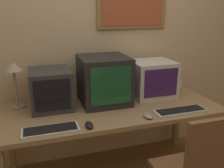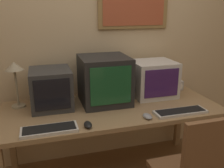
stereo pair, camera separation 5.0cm
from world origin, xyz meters
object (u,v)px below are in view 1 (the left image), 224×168
(monitor_right, at_px, (152,78))
(desk_lamp, at_px, (14,73))
(desk_clock, at_px, (177,85))
(monitor_center, at_px, (104,80))
(mouse_near_keyboard, at_px, (89,125))
(keyboard_side, at_px, (180,111))
(monitor_left, at_px, (51,89))
(mouse_far_corner, at_px, (148,116))
(keyboard_main, at_px, (51,130))

(monitor_right, bearing_deg, desk_lamp, 177.35)
(desk_clock, xyz_separation_m, desk_lamp, (-1.61, -0.02, 0.27))
(monitor_center, distance_m, desk_clock, 0.87)
(mouse_near_keyboard, relative_size, desk_clock, 1.13)
(keyboard_side, distance_m, desk_clock, 0.63)
(desk_clock, relative_size, desk_lamp, 0.24)
(monitor_left, distance_m, mouse_far_corner, 0.86)
(monitor_center, xyz_separation_m, desk_clock, (0.84, 0.12, -0.17))
(keyboard_side, bearing_deg, mouse_far_corner, -177.83)
(monitor_left, xyz_separation_m, keyboard_side, (1.01, -0.46, -0.16))
(mouse_far_corner, bearing_deg, monitor_center, 118.09)
(mouse_far_corner, bearing_deg, desk_clock, 42.52)
(monitor_left, distance_m, monitor_right, 0.98)
(desk_lamp, bearing_deg, keyboard_main, -66.25)
(mouse_far_corner, distance_m, desk_clock, 0.83)
(keyboard_side, bearing_deg, keyboard_main, -179.31)
(desk_clock, distance_m, desk_lamp, 1.63)
(keyboard_main, bearing_deg, mouse_far_corner, 0.10)
(monitor_left, bearing_deg, desk_clock, 3.93)
(keyboard_side, height_order, mouse_far_corner, mouse_far_corner)
(mouse_far_corner, bearing_deg, keyboard_side, 2.17)
(mouse_far_corner, height_order, desk_lamp, desk_lamp)
(keyboard_main, bearing_deg, monitor_left, 84.10)
(mouse_near_keyboard, distance_m, desk_clock, 1.23)
(mouse_far_corner, relative_size, desk_lamp, 0.27)
(keyboard_main, xyz_separation_m, desk_lamp, (-0.24, 0.54, 0.31))
(desk_lamp, bearing_deg, desk_clock, 0.60)
(keyboard_main, xyz_separation_m, mouse_near_keyboard, (0.28, -0.01, 0.01))
(monitor_center, distance_m, mouse_near_keyboard, 0.56)
(monitor_left, distance_m, desk_lamp, 0.33)
(mouse_near_keyboard, bearing_deg, desk_lamp, 132.70)
(desk_clock, bearing_deg, monitor_right, -167.45)
(mouse_near_keyboard, height_order, mouse_far_corner, mouse_near_keyboard)
(desk_lamp, bearing_deg, mouse_far_corner, -28.46)
(mouse_far_corner, bearing_deg, monitor_right, 60.85)
(keyboard_main, bearing_deg, monitor_right, 25.19)
(keyboard_side, bearing_deg, desk_clock, 60.86)
(desk_clock, bearing_deg, keyboard_side, -119.14)
(keyboard_side, xyz_separation_m, mouse_far_corner, (-0.30, -0.01, 0.00))
(mouse_near_keyboard, bearing_deg, monitor_left, 115.18)
(monitor_left, bearing_deg, keyboard_main, -95.90)
(monitor_left, relative_size, mouse_near_keyboard, 3.64)
(monitor_right, bearing_deg, monitor_center, -175.50)
(monitor_right, height_order, desk_clock, monitor_right)
(keyboard_main, bearing_deg, keyboard_side, 0.69)
(keyboard_main, bearing_deg, mouse_near_keyboard, -3.10)
(monitor_right, height_order, mouse_far_corner, monitor_right)
(monitor_right, xyz_separation_m, desk_lamp, (-1.27, 0.06, 0.15))
(monitor_center, bearing_deg, mouse_far_corner, -61.91)
(monitor_left, relative_size, keyboard_side, 0.89)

